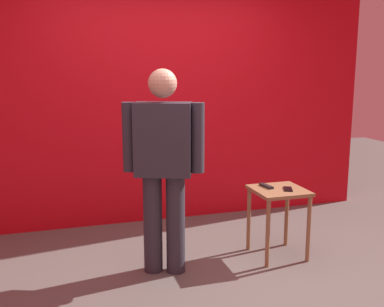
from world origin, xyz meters
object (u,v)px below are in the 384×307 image
cell_phone (288,189)px  tv_remote (266,186)px  standing_person (163,162)px  side_table (279,202)px

cell_phone → tv_remote: size_ratio=0.85×
standing_person → tv_remote: standing_person is taller
side_table → cell_phone: bearing=-32.6°
standing_person → side_table: (1.03, 0.01, -0.43)m
standing_person → tv_remote: (0.95, 0.10, -0.30)m
standing_person → side_table: size_ratio=2.68×
standing_person → cell_phone: size_ratio=11.46×
tv_remote → side_table: bearing=-56.3°
side_table → tv_remote: 0.18m
cell_phone → side_table: bearing=170.8°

